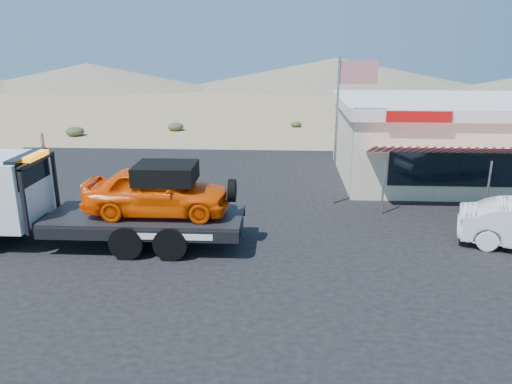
% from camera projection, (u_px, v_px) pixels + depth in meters
% --- Properties ---
extents(ground, '(120.00, 120.00, 0.00)m').
position_uv_depth(ground, '(206.00, 243.00, 16.97)').
color(ground, '#9A7E57').
rests_on(ground, ground).
extents(asphalt_lot, '(32.00, 24.00, 0.02)m').
position_uv_depth(asphalt_lot, '(268.00, 214.00, 19.73)').
color(asphalt_lot, black).
rests_on(asphalt_lot, ground).
extents(tow_truck, '(9.22, 2.73, 3.08)m').
position_uv_depth(tow_truck, '(94.00, 197.00, 16.48)').
color(tow_truck, black).
rests_on(tow_truck, asphalt_lot).
extents(jerky_store, '(10.40, 9.97, 3.90)m').
position_uv_depth(jerky_store, '(445.00, 139.00, 24.41)').
color(jerky_store, '#C6B796').
rests_on(jerky_store, asphalt_lot).
extents(flagpole, '(1.55, 0.10, 6.00)m').
position_uv_depth(flagpole, '(343.00, 115.00, 19.91)').
color(flagpole, '#99999E').
rests_on(flagpole, asphalt_lot).
extents(desert_scrub, '(25.95, 33.50, 0.69)m').
position_uv_depth(desert_scrub, '(7.00, 161.00, 27.15)').
color(desert_scrub, '#363C20').
rests_on(desert_scrub, ground).
extents(distant_hills, '(126.00, 48.00, 4.20)m').
position_uv_depth(distant_hills, '(196.00, 75.00, 69.58)').
color(distant_hills, '#726B59').
rests_on(distant_hills, ground).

